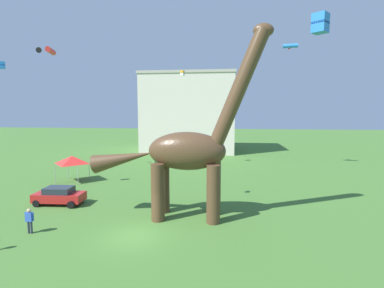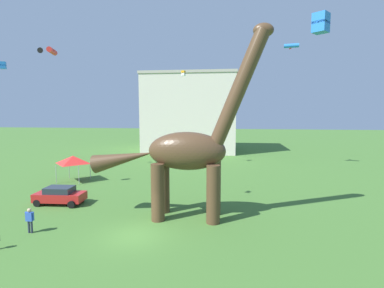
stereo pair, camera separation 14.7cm
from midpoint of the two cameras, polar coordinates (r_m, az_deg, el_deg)
name	(u,v)px [view 2 (the right image)]	position (r m, az deg, el deg)	size (l,w,h in m)	color
ground_plane	(135,236)	(20.31, -10.93, -17.19)	(240.00, 240.00, 0.00)	#42702D
dinosaur_sculpture	(186,151)	(21.89, -0.99, -1.37)	(13.58, 2.88, 14.20)	#513823
parked_sedan_left	(60,195)	(28.31, -24.27, -9.10)	(4.28, 2.03, 1.55)	red
person_watching_child	(30,218)	(22.72, -28.95, -12.54)	(0.63, 0.28, 1.69)	#2D3347
festival_canopy_tent	(73,160)	(36.43, -22.09, -2.85)	(3.15, 3.15, 3.00)	#B2B2B7
kite_mid_left	(321,23)	(25.44, 24.01, 20.78)	(1.40, 1.40, 1.42)	#287AE5
kite_far_left	(183,73)	(41.91, -1.61, 13.66)	(0.60, 0.60, 0.68)	orange
kite_near_high	(50,51)	(43.62, -25.96, 16.01)	(2.39, 2.53, 0.72)	red
kite_trailing	(3,65)	(33.73, -32.86, 12.78)	(0.63, 0.63, 0.67)	#287AE5
kite_drifting	(291,46)	(42.89, 18.94, 17.64)	(1.96, 1.77, 0.56)	#287AE5
background_building_block	(191,113)	(60.90, -0.06, 6.12)	(18.43, 14.05, 15.63)	beige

